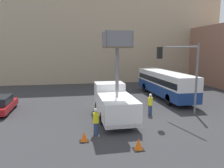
% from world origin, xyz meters
% --- Properties ---
extents(ground_plane, '(120.00, 120.00, 0.00)m').
position_xyz_m(ground_plane, '(0.00, 0.00, 0.00)').
color(ground_plane, '#333335').
extents(building_backdrop_far, '(44.00, 10.00, 17.20)m').
position_xyz_m(building_backdrop_far, '(0.00, 24.99, 8.60)').
color(building_backdrop_far, tan).
rests_on(building_backdrop_far, ground_plane).
extents(utility_truck, '(2.47, 6.49, 6.75)m').
position_xyz_m(utility_truck, '(-0.82, 0.95, 1.46)').
color(utility_truck, white).
rests_on(utility_truck, ground_plane).
extents(city_bus, '(2.47, 11.47, 2.98)m').
position_xyz_m(city_bus, '(6.48, 7.76, 1.78)').
color(city_bus, navy).
rests_on(city_bus, ground_plane).
extents(traffic_light_pole, '(3.99, 3.74, 5.99)m').
position_xyz_m(traffic_light_pole, '(4.98, 0.78, 4.09)').
color(traffic_light_pole, slate).
rests_on(traffic_light_pole, ground_plane).
extents(road_worker_near_truck, '(0.38, 0.38, 1.79)m').
position_xyz_m(road_worker_near_truck, '(-2.61, -2.13, 0.89)').
color(road_worker_near_truck, navy).
rests_on(road_worker_near_truck, ground_plane).
extents(road_worker_directing, '(0.38, 0.38, 1.83)m').
position_xyz_m(road_worker_directing, '(2.41, 1.41, 0.92)').
color(road_worker_directing, navy).
rests_on(road_worker_directing, ground_plane).
extents(traffic_cone_near_truck, '(0.58, 0.58, 0.67)m').
position_xyz_m(traffic_cone_near_truck, '(-0.55, -4.73, 0.31)').
color(traffic_cone_near_truck, black).
rests_on(traffic_cone_near_truck, ground_plane).
extents(traffic_cone_mid_road, '(0.55, 0.55, 0.62)m').
position_xyz_m(traffic_cone_mid_road, '(-3.44, -3.06, 0.29)').
color(traffic_cone_mid_road, black).
rests_on(traffic_cone_mid_road, ground_plane).
extents(parked_car_curbside, '(1.87, 4.64, 1.48)m').
position_xyz_m(parked_car_curbside, '(-10.23, 4.42, 0.75)').
color(parked_car_curbside, maroon).
rests_on(parked_car_curbside, ground_plane).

